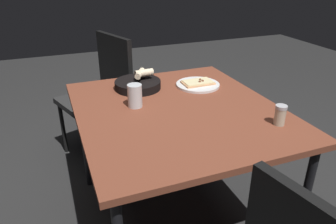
{
  "coord_description": "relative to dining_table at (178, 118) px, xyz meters",
  "views": [
    {
      "loc": [
        -0.58,
        -1.35,
        1.39
      ],
      "look_at": [
        -0.08,
        -0.08,
        0.74
      ],
      "focal_mm": 34.05,
      "sensor_mm": 36.0,
      "label": 1
    }
  ],
  "objects": [
    {
      "name": "bread_basket",
      "position": [
        -0.11,
        0.33,
        0.09
      ],
      "size": [
        0.27,
        0.27,
        0.11
      ],
      "color": "black",
      "rests_on": "dining_table"
    },
    {
      "name": "pepper_shaker",
      "position": [
        0.36,
        -0.33,
        0.1
      ],
      "size": [
        0.05,
        0.05,
        0.09
      ],
      "color": "#BFB299",
      "rests_on": "dining_table"
    },
    {
      "name": "ground",
      "position": [
        0.0,
        0.0,
        -0.66
      ],
      "size": [
        8.0,
        8.0,
        0.0
      ],
      "primitive_type": "plane",
      "color": "#262626"
    },
    {
      "name": "dining_table",
      "position": [
        0.0,
        0.0,
        0.0
      ],
      "size": [
        0.99,
        1.12,
        0.71
      ],
      "color": "brown",
      "rests_on": "ground"
    },
    {
      "name": "chair_far",
      "position": [
        -0.23,
        0.89,
        -0.13
      ],
      "size": [
        0.56,
        0.56,
        0.91
      ],
      "color": "#282828",
      "rests_on": "ground"
    },
    {
      "name": "pizza_plate",
      "position": [
        0.23,
        0.25,
        0.07
      ],
      "size": [
        0.26,
        0.26,
        0.04
      ],
      "color": "white",
      "rests_on": "dining_table"
    },
    {
      "name": "beer_glass",
      "position": [
        -0.2,
        0.1,
        0.11
      ],
      "size": [
        0.07,
        0.07,
        0.12
      ],
      "color": "silver",
      "rests_on": "dining_table"
    }
  ]
}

